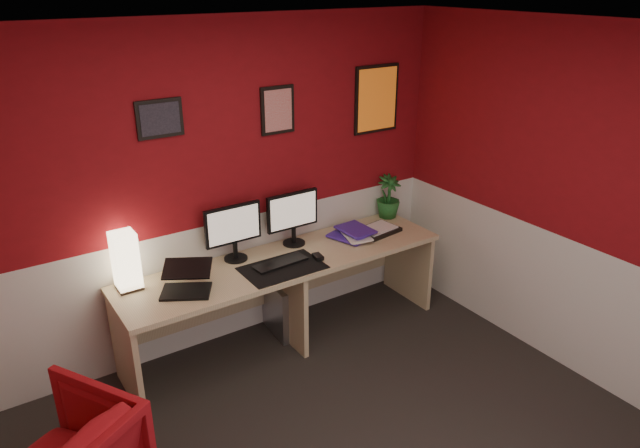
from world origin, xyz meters
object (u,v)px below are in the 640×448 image
at_px(shoji_lamp, 126,262).
at_px(laptop, 185,278).
at_px(monitor_left, 234,224).
at_px(potted_plant, 388,197).
at_px(monitor_right, 293,211).
at_px(zen_tray, 378,230).
at_px(desk, 286,301).
at_px(pc_tower, 282,306).

relative_size(shoji_lamp, laptop, 1.21).
xyz_separation_m(monitor_left, potted_plant, (1.52, 0.02, -0.10)).
bearing_deg(monitor_right, potted_plant, 1.79).
bearing_deg(potted_plant, zen_tray, -142.58).
xyz_separation_m(desk, laptop, (-0.83, -0.07, 0.47)).
bearing_deg(monitor_right, laptop, -165.21).
xyz_separation_m(monitor_right, potted_plant, (1.00, 0.03, -0.10)).
distance_m(zen_tray, pc_tower, 1.02).
bearing_deg(pc_tower, desk, -101.85).
relative_size(monitor_right, zen_tray, 1.66).
bearing_deg(desk, potted_plant, 11.00).
bearing_deg(laptop, desk, 34.86).
bearing_deg(zen_tray, pc_tower, 170.79).
distance_m(shoji_lamp, monitor_left, 0.82).
bearing_deg(shoji_lamp, monitor_right, -0.28).
bearing_deg(pc_tower, laptop, -161.37).
bearing_deg(desk, zen_tray, 0.77).
height_order(monitor_right, potted_plant, monitor_right).
distance_m(laptop, monitor_right, 1.08).
xyz_separation_m(zen_tray, potted_plant, (0.29, 0.22, 0.18)).
xyz_separation_m(shoji_lamp, pc_tower, (1.18, -0.06, -0.70)).
relative_size(shoji_lamp, zen_tray, 1.14).
relative_size(shoji_lamp, pc_tower, 0.89).
height_order(shoji_lamp, pc_tower, shoji_lamp).
xyz_separation_m(potted_plant, pc_tower, (-1.16, -0.08, -0.70)).
bearing_deg(laptop, potted_plant, 38.58).
relative_size(laptop, zen_tray, 0.94).
relative_size(monitor_left, monitor_right, 1.00).
bearing_deg(monitor_right, monitor_left, 179.24).
xyz_separation_m(desk, monitor_right, (0.20, 0.20, 0.66)).
xyz_separation_m(desk, zen_tray, (0.91, 0.01, 0.38)).
distance_m(desk, shoji_lamp, 1.28).
distance_m(desk, pc_tower, 0.21).
xyz_separation_m(shoji_lamp, laptop, (0.31, -0.28, -0.09)).
relative_size(monitor_right, potted_plant, 1.51).
height_order(desk, monitor_left, monitor_left).
bearing_deg(shoji_lamp, laptop, -42.22).
bearing_deg(pc_tower, monitor_left, 175.49).
bearing_deg(laptop, pc_tower, 44.37).
height_order(potted_plant, pc_tower, potted_plant).
relative_size(zen_tray, potted_plant, 0.91).
bearing_deg(zen_tray, laptop, -177.33).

